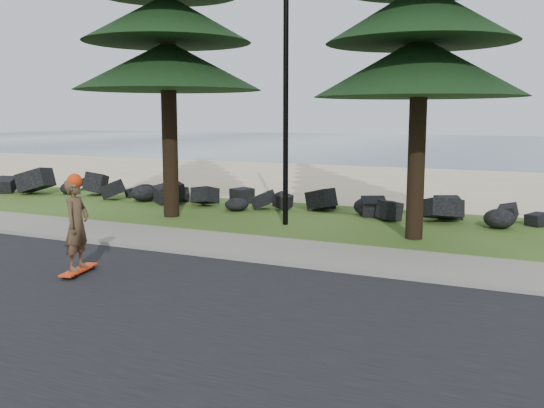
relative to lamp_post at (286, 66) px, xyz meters
name	(u,v)px	position (x,y,z in m)	size (l,w,h in m)	color
ground	(226,248)	(0.00, -3.20, -4.13)	(160.00, 160.00, 0.00)	#38571B
road	(80,305)	(0.00, -7.70, -4.12)	(160.00, 7.00, 0.02)	black
kerb	(204,254)	(0.00, -4.10, -4.08)	(160.00, 0.20, 0.10)	gray
sidewalk	(230,244)	(0.00, -3.00, -4.09)	(160.00, 2.00, 0.08)	gray
beach_sand	(392,182)	(0.00, 11.30, -4.13)	(160.00, 15.00, 0.01)	#CFAE8A
ocean	(486,145)	(0.00, 47.80, -4.13)	(160.00, 58.00, 0.01)	#334962
seawall_boulders	(318,212)	(0.00, 2.40, -4.13)	(60.00, 2.40, 1.10)	black
lamp_post	(286,66)	(0.00, 0.00, 0.00)	(0.25, 0.14, 8.14)	black
skateboarder	(77,225)	(-1.30, -6.32, -3.21)	(0.52, 1.02, 1.84)	#F2360E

